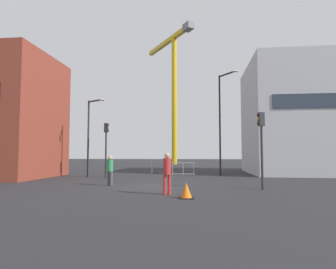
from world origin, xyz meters
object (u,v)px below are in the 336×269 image
traffic_cone_by_barrier (186,191)px  traffic_light_corner (261,137)px  construction_crane (174,79)px  pedestrian_waiting (110,168)px  traffic_light_island (106,141)px  pedestrian_walking (167,170)px  streetlamp_tall (222,116)px  streetlamp_short (91,130)px

traffic_cone_by_barrier → traffic_light_corner: bearing=40.6°
construction_crane → traffic_light_corner: size_ratio=5.77×
pedestrian_waiting → traffic_cone_by_barrier: bearing=-42.6°
traffic_light_corner → traffic_light_island: traffic_light_island is taller
construction_crane → traffic_light_corner: 36.76m
traffic_light_corner → pedestrian_waiting: size_ratio=2.31×
pedestrian_walking → traffic_cone_by_barrier: (0.90, -0.93, -0.79)m
streetlamp_tall → pedestrian_walking: size_ratio=4.47×
pedestrian_walking → traffic_cone_by_barrier: bearing=-46.1°
traffic_light_corner → traffic_light_island: size_ratio=0.95×
construction_crane → pedestrian_waiting: construction_crane is taller
streetlamp_tall → streetlamp_short: 10.58m
streetlamp_short → traffic_light_island: size_ratio=1.46×
construction_crane → pedestrian_waiting: (-0.64, -32.84, -13.75)m
pedestrian_walking → traffic_cone_by_barrier: size_ratio=2.93×
pedestrian_walking → pedestrian_waiting: bearing=138.3°
construction_crane → traffic_light_island: bearing=-95.5°
streetlamp_short → traffic_light_island: streetlamp_short is taller
pedestrian_walking → pedestrian_waiting: (-3.65, 3.25, -0.11)m
streetlamp_tall → traffic_cone_by_barrier: (-2.35, -11.79, -4.58)m
streetlamp_short → pedestrian_walking: size_ratio=3.26×
streetlamp_tall → traffic_cone_by_barrier: 12.86m
streetlamp_tall → pedestrian_waiting: 10.98m
streetlamp_tall → traffic_light_corner: streetlamp_tall is taller
pedestrian_waiting → streetlamp_short: bearing=120.9°
traffic_light_corner → traffic_cone_by_barrier: (-3.66, -3.14, -2.34)m
traffic_cone_by_barrier → streetlamp_tall: bearing=78.7°
construction_crane → streetlamp_short: 29.52m
traffic_light_corner → pedestrian_walking: size_ratio=2.11×
pedestrian_waiting → traffic_cone_by_barrier: (4.54, -4.18, -0.69)m
traffic_light_island → pedestrian_waiting: (2.01, -5.29, -1.79)m
pedestrian_walking → streetlamp_short: bearing=128.2°
construction_crane → traffic_light_island: size_ratio=5.45×
traffic_light_corner → traffic_cone_by_barrier: 5.36m
traffic_light_island → traffic_cone_by_barrier: 11.78m
traffic_light_corner → streetlamp_tall: bearing=98.7°
streetlamp_tall → pedestrian_walking: streetlamp_tall is taller
construction_crane → traffic_cone_by_barrier: (3.90, -37.02, -14.44)m
streetlamp_tall → pedestrian_walking: 11.95m
streetlamp_short → traffic_cone_by_barrier: (8.00, -9.97, -3.36)m
traffic_cone_by_barrier → traffic_light_island: bearing=124.7°
pedestrian_waiting → traffic_light_island: bearing=110.9°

